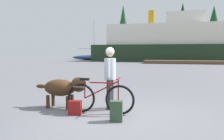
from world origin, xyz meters
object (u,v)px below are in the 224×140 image
Objects in this scene: handbag_pannier at (75,108)px; sailboat_moored at (94,57)px; person_cyclist at (110,72)px; backpack at (116,111)px; ferry_boat at (170,44)px; bicycle at (100,98)px; dog at (64,88)px.

sailboat_moored is at bearing 107.94° from handbag_pannier.
person_cyclist is 1.46m from backpack.
bicycle is at bearing -91.63° from ferry_boat.
ferry_boat is at bearing 88.37° from bicycle.
bicycle is 39.15m from sailboat_moored.
backpack is (0.58, -0.59, -0.17)m from bicycle.
dog is 38.46m from sailboat_moored.
bicycle reaches higher than handbag_pannier.
dog reaches higher than backpack.
bicycle is at bearing -16.22° from dog.
sailboat_moored reaches higher than handbag_pannier.
dog is at bearing -72.64° from sailboat_moored.
bicycle is 0.08× the size of ferry_boat.
handbag_pannier is at bearing -153.73° from bicycle.
backpack is 39.90m from sailboat_moored.
bicycle reaches higher than backpack.
handbag_pannier is at bearing -45.67° from dog.
dog is 0.96m from handbag_pannier.
sailboat_moored is at bearing 109.37° from backpack.
dog is 34.66m from ferry_boat.
ferry_boat is at bearing 89.34° from backpack.
backpack is at bearing -68.30° from person_cyclist.
person_cyclist is at bearing -91.44° from ferry_boat.
backpack is at bearing -70.63° from sailboat_moored.
sailboat_moored is at bearing 108.85° from bicycle.
backpack is at bearing -27.93° from dog.
dog is at bearing 134.33° from handbag_pannier.
handbag_pannier is (-0.70, -0.83, -0.85)m from person_cyclist.
person_cyclist reaches higher than dog.
sailboat_moored is (-12.65, 37.05, 0.07)m from bicycle.
ferry_boat is (0.86, 34.31, 1.81)m from person_cyclist.
sailboat_moored is (-12.09, 37.33, 0.30)m from handbag_pannier.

